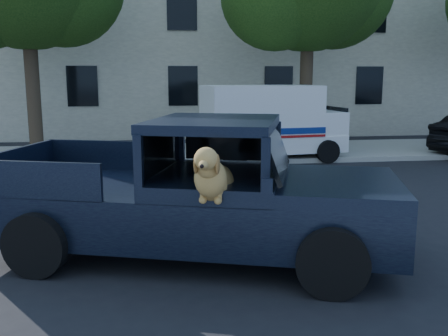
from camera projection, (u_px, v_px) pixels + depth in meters
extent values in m
plane|color=black|center=(168.00, 253.00, 7.49)|extent=(120.00, 120.00, 0.00)
cube|color=gray|center=(161.00, 154.00, 16.44)|extent=(60.00, 4.00, 0.15)
cylinder|color=#332619|center=(33.00, 89.00, 15.91)|extent=(0.44, 0.44, 4.40)
cylinder|color=#332619|center=(306.00, 88.00, 17.11)|extent=(0.44, 0.44, 4.40)
cube|color=beige|center=(222.00, 34.00, 23.14)|extent=(26.00, 6.00, 9.00)
cube|color=black|center=(196.00, 210.00, 7.26)|extent=(6.05, 3.77, 0.72)
cube|color=black|center=(339.00, 186.00, 6.84)|extent=(2.21, 2.56, 0.17)
cube|color=black|center=(215.00, 123.00, 6.98)|extent=(2.24, 2.50, 0.13)
cube|color=black|center=(277.00, 152.00, 6.90)|extent=(0.83, 1.87, 0.62)
cube|color=black|center=(224.00, 207.00, 6.66)|extent=(0.75, 0.75, 0.41)
cube|color=black|center=(268.00, 186.00, 5.62)|extent=(0.12, 0.08, 0.17)
cube|color=silver|center=(273.00, 143.00, 15.58)|extent=(4.46, 2.48, 0.51)
cube|color=silver|center=(261.00, 110.00, 15.29)|extent=(3.66, 2.37, 1.52)
cube|color=silver|center=(322.00, 122.00, 15.91)|extent=(1.15, 1.97, 0.71)
cube|color=navy|center=(272.00, 132.00, 14.48)|extent=(3.41, 0.49, 0.18)
cube|color=#9E0F0F|center=(272.00, 137.00, 14.50)|extent=(3.41, 0.49, 0.07)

